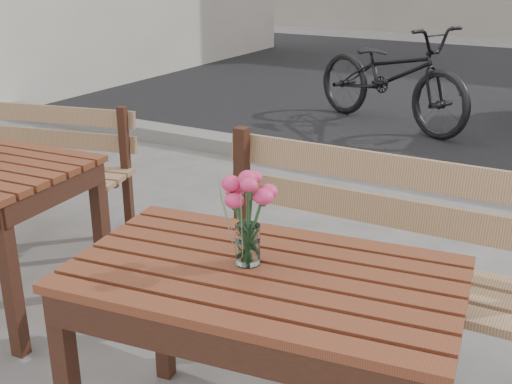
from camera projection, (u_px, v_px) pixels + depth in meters
main_table at (264, 305)px, 1.96m from camera, size 1.25×0.83×0.72m
main_bench at (390, 244)px, 2.44m from camera, size 1.53×0.48×0.94m
main_vase at (248, 207)px, 1.89m from camera, size 0.16×0.16×0.30m
second_bench at (29, 153)px, 3.83m from camera, size 1.36×0.69×0.81m
bicycle at (391, 75)px, 6.23m from camera, size 2.00×1.38×1.00m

